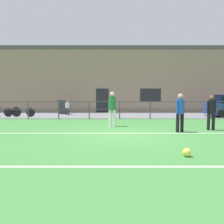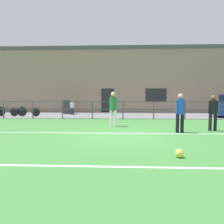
{
  "view_description": "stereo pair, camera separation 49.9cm",
  "coord_description": "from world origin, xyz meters",
  "px_view_note": "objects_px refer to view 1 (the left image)",
  "views": [
    {
      "loc": [
        -0.5,
        -8.69,
        1.62
      ],
      "look_at": [
        -0.55,
        2.58,
        0.72
      ],
      "focal_mm": 36.15,
      "sensor_mm": 36.0,
      "label": 1
    },
    {
      "loc": [
        -0.0,
        -8.67,
        1.62
      ],
      "look_at": [
        -0.55,
        2.58,
        0.72
      ],
      "focal_mm": 36.15,
      "sensor_mm": 36.0,
      "label": 2
    }
  ],
  "objects_px": {
    "player_striker": "(181,110)",
    "spectator_child": "(68,107)",
    "player_goalkeeper": "(213,110)",
    "bicycle_parked_0": "(6,112)",
    "bicycle_parked_2": "(20,112)",
    "trash_bin_0": "(64,107)",
    "soccer_ball_match": "(188,152)",
    "player_winger": "(113,107)"
  },
  "relations": [
    {
      "from": "player_striker",
      "to": "spectator_child",
      "type": "bearing_deg",
      "value": -75.91
    },
    {
      "from": "player_goalkeeper",
      "to": "bicycle_parked_0",
      "type": "distance_m",
      "value": 13.38
    },
    {
      "from": "bicycle_parked_2",
      "to": "spectator_child",
      "type": "bearing_deg",
      "value": 22.37
    },
    {
      "from": "spectator_child",
      "to": "trash_bin_0",
      "type": "xyz_separation_m",
      "value": [
        -0.58,
        1.02,
        -0.09
      ]
    },
    {
      "from": "trash_bin_0",
      "to": "soccer_ball_match",
      "type": "bearing_deg",
      "value": -64.46
    },
    {
      "from": "bicycle_parked_2",
      "to": "trash_bin_0",
      "type": "bearing_deg",
      "value": 42.0
    },
    {
      "from": "spectator_child",
      "to": "bicycle_parked_2",
      "type": "relative_size",
      "value": 0.51
    },
    {
      "from": "player_winger",
      "to": "bicycle_parked_2",
      "type": "height_order",
      "value": "player_winger"
    },
    {
      "from": "player_goalkeeper",
      "to": "bicycle_parked_0",
      "type": "height_order",
      "value": "player_goalkeeper"
    },
    {
      "from": "bicycle_parked_2",
      "to": "bicycle_parked_0",
      "type": "bearing_deg",
      "value": 180.0
    },
    {
      "from": "bicycle_parked_0",
      "to": "trash_bin_0",
      "type": "relative_size",
      "value": 2.06
    },
    {
      "from": "soccer_ball_match",
      "to": "spectator_child",
      "type": "xyz_separation_m",
      "value": [
        -5.37,
        11.43,
        0.55
      ]
    },
    {
      "from": "player_winger",
      "to": "soccer_ball_match",
      "type": "xyz_separation_m",
      "value": [
        1.94,
        -5.56,
        -0.87
      ]
    },
    {
      "from": "player_winger",
      "to": "soccer_ball_match",
      "type": "distance_m",
      "value": 5.95
    },
    {
      "from": "soccer_ball_match",
      "to": "bicycle_parked_2",
      "type": "xyz_separation_m",
      "value": [
        -8.51,
        10.13,
        0.23
      ]
    },
    {
      "from": "bicycle_parked_0",
      "to": "bicycle_parked_2",
      "type": "height_order",
      "value": "bicycle_parked_0"
    },
    {
      "from": "bicycle_parked_2",
      "to": "player_goalkeeper",
      "type": "bearing_deg",
      "value": -27.7
    },
    {
      "from": "spectator_child",
      "to": "bicycle_parked_2",
      "type": "distance_m",
      "value": 3.42
    },
    {
      "from": "player_winger",
      "to": "trash_bin_0",
      "type": "relative_size",
      "value": 1.57
    },
    {
      "from": "player_winger",
      "to": "soccer_ball_match",
      "type": "relative_size",
      "value": 7.83
    },
    {
      "from": "player_goalkeeper",
      "to": "player_winger",
      "type": "relative_size",
      "value": 0.91
    },
    {
      "from": "player_striker",
      "to": "soccer_ball_match",
      "type": "xyz_separation_m",
      "value": [
        -0.95,
        -3.8,
        -0.82
      ]
    },
    {
      "from": "soccer_ball_match",
      "to": "bicycle_parked_2",
      "type": "bearing_deg",
      "value": 130.03
    },
    {
      "from": "trash_bin_0",
      "to": "player_winger",
      "type": "bearing_deg",
      "value": -59.81
    },
    {
      "from": "player_striker",
      "to": "trash_bin_0",
      "type": "distance_m",
      "value": 11.07
    },
    {
      "from": "player_striker",
      "to": "player_winger",
      "type": "xyz_separation_m",
      "value": [
        -2.89,
        1.75,
        0.05
      ]
    },
    {
      "from": "player_striker",
      "to": "bicycle_parked_2",
      "type": "xyz_separation_m",
      "value": [
        -9.47,
        6.33,
        -0.59
      ]
    },
    {
      "from": "player_goalkeeper",
      "to": "player_striker",
      "type": "bearing_deg",
      "value": 12.25
    },
    {
      "from": "spectator_child",
      "to": "bicycle_parked_2",
      "type": "bearing_deg",
      "value": 3.99
    },
    {
      "from": "soccer_ball_match",
      "to": "trash_bin_0",
      "type": "bearing_deg",
      "value": 115.54
    },
    {
      "from": "trash_bin_0",
      "to": "spectator_child",
      "type": "bearing_deg",
      "value": -60.3
    },
    {
      "from": "soccer_ball_match",
      "to": "bicycle_parked_2",
      "type": "relative_size",
      "value": 0.1
    },
    {
      "from": "player_striker",
      "to": "bicycle_parked_2",
      "type": "relative_size",
      "value": 0.75
    },
    {
      "from": "bicycle_parked_2",
      "to": "trash_bin_0",
      "type": "distance_m",
      "value": 3.46
    },
    {
      "from": "player_winger",
      "to": "bicycle_parked_2",
      "type": "xyz_separation_m",
      "value": [
        -6.57,
        4.58,
        -0.64
      ]
    },
    {
      "from": "player_goalkeeper",
      "to": "soccer_ball_match",
      "type": "relative_size",
      "value": 7.11
    },
    {
      "from": "player_striker",
      "to": "soccer_ball_match",
      "type": "height_order",
      "value": "player_striker"
    },
    {
      "from": "player_winger",
      "to": "bicycle_parked_0",
      "type": "height_order",
      "value": "player_winger"
    },
    {
      "from": "player_goalkeeper",
      "to": "bicycle_parked_0",
      "type": "xyz_separation_m",
      "value": [
        -12.04,
        5.79,
        -0.52
      ]
    },
    {
      "from": "spectator_child",
      "to": "bicycle_parked_0",
      "type": "distance_m",
      "value": 4.36
    },
    {
      "from": "soccer_ball_match",
      "to": "bicycle_parked_0",
      "type": "xyz_separation_m",
      "value": [
        -9.52,
        10.13,
        0.26
      ]
    },
    {
      "from": "player_winger",
      "to": "bicycle_parked_2",
      "type": "bearing_deg",
      "value": 2.86
    }
  ]
}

